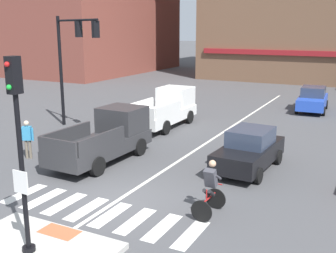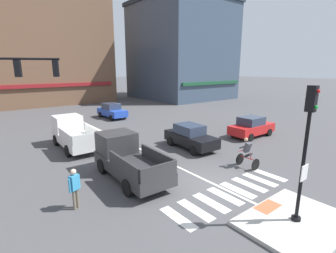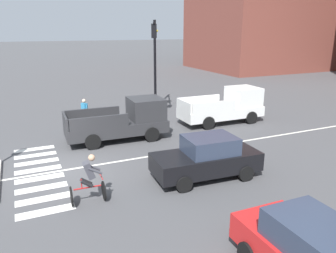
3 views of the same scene
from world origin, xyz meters
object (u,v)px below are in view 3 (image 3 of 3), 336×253
car_black_eastbound_mid (207,158)px  pickup_truck_charcoal_westbound_near (126,121)px  traffic_light_mast (155,49)px  cyclist (89,178)px  pedestrian_at_curb_left (85,111)px  pickup_truck_white_westbound_far (228,106)px

car_black_eastbound_mid → pickup_truck_charcoal_westbound_near: bearing=-165.9°
traffic_light_mast → cyclist: (10.64, -6.66, -3.37)m
cyclist → pedestrian_at_curb_left: size_ratio=1.01×
traffic_light_mast → pickup_truck_white_westbound_far: bearing=36.7°
pickup_truck_charcoal_westbound_near → cyclist: pickup_truck_charcoal_westbound_near is taller
car_black_eastbound_mid → cyclist: size_ratio=2.50×
cyclist → pickup_truck_white_westbound_far: bearing=123.6°
traffic_light_mast → car_black_eastbound_mid: (10.52, -2.14, -3.43)m
traffic_light_mast → pedestrian_at_curb_left: (1.67, -5.10, -3.26)m
car_black_eastbound_mid → cyclist: cyclist is taller
traffic_light_mast → pedestrian_at_curb_left: 6.27m
cyclist → traffic_light_mast: bearing=147.9°
pickup_truck_white_westbound_far → traffic_light_mast: bearing=-143.3°
pedestrian_at_curb_left → cyclist: bearing=-9.9°
car_black_eastbound_mid → pickup_truck_white_westbound_far: (-6.37, 5.24, 0.17)m
car_black_eastbound_mid → pedestrian_at_curb_left: size_ratio=2.51×
pickup_truck_white_westbound_far → pedestrian_at_curb_left: 8.56m
traffic_light_mast → car_black_eastbound_mid: traffic_light_mast is taller
cyclist → pedestrian_at_curb_left: (-8.97, 1.56, 0.11)m
car_black_eastbound_mid → pickup_truck_charcoal_westbound_near: size_ratio=0.81×
pickup_truck_white_westbound_far → pickup_truck_charcoal_westbound_near: same height
pickup_truck_charcoal_westbound_near → cyclist: bearing=-27.6°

